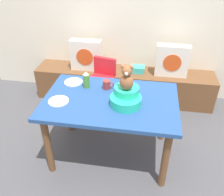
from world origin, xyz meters
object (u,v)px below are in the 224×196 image
object	(u,v)px
pillow_floral_left	(86,55)
dining_table	(110,108)
teddy_bear	(127,78)
book_stack	(137,69)
infant_seat_teal	(126,97)
dinner_plate_near	(59,101)
dinner_plate_far	(73,82)
pillow_floral_right	(172,61)
ketchup_bottle	(86,80)
highchair	(101,80)
coffee_mug	(107,85)

from	to	relation	value
pillow_floral_left	dining_table	xyz separation A→B (m)	(0.55, -1.16, -0.04)
dining_table	teddy_bear	distance (m)	0.42
book_stack	teddy_bear	xyz separation A→B (m)	(-0.03, -1.23, 0.51)
infant_seat_teal	dinner_plate_near	size ratio (longest dim) A/B	1.65
dinner_plate_near	dinner_plate_far	bearing A→B (deg)	85.07
book_stack	pillow_floral_left	bearing A→B (deg)	-178.39
pillow_floral_right	ketchup_bottle	size ratio (longest dim) A/B	2.38
dining_table	infant_seat_teal	world-z (taller)	infant_seat_teal
pillow_floral_left	book_stack	distance (m)	0.77
teddy_bear	infant_seat_teal	bearing A→B (deg)	90.00
pillow_floral_left	highchair	distance (m)	0.54
pillow_floral_left	teddy_bear	xyz separation A→B (m)	(0.71, -1.21, 0.34)
book_stack	ketchup_bottle	distance (m)	1.15
pillow_floral_left	dining_table	bearing A→B (deg)	-64.59
dining_table	infant_seat_teal	size ratio (longest dim) A/B	4.03
ketchup_bottle	infant_seat_teal	bearing A→B (deg)	-28.13
coffee_mug	dining_table	bearing A→B (deg)	-70.40
book_stack	dinner_plate_far	world-z (taller)	dinner_plate_far
pillow_floral_right	highchair	distance (m)	1.01
book_stack	infant_seat_teal	distance (m)	1.27
ketchup_bottle	teddy_bear	bearing A→B (deg)	-28.18
dining_table	coffee_mug	bearing A→B (deg)	109.60
ketchup_bottle	dinner_plate_far	distance (m)	0.20
pillow_floral_right	pillow_floral_left	bearing A→B (deg)	180.00
dining_table	dinner_plate_near	bearing A→B (deg)	-165.96
dining_table	coffee_mug	size ratio (longest dim) A/B	11.08
book_stack	teddy_bear	world-z (taller)	teddy_bear
book_stack	dining_table	xyz separation A→B (m)	(-0.19, -1.18, 0.13)
pillow_floral_right	teddy_bear	bearing A→B (deg)	-112.37
infant_seat_teal	ketchup_bottle	xyz separation A→B (m)	(-0.45, 0.24, 0.02)
book_stack	teddy_bear	distance (m)	1.33
teddy_bear	dinner_plate_near	size ratio (longest dim) A/B	1.25
dining_table	ketchup_bottle	xyz separation A→B (m)	(-0.29, 0.19, 0.19)
book_stack	highchair	xyz separation A→B (m)	(-0.44, -0.44, 0.02)
pillow_floral_right	coffee_mug	xyz separation A→B (m)	(-0.73, -0.96, 0.11)
highchair	coffee_mug	world-z (taller)	coffee_mug
pillow_floral_left	pillow_floral_right	distance (m)	1.21
highchair	coffee_mug	distance (m)	0.63
dining_table	coffee_mug	world-z (taller)	coffee_mug
book_stack	infant_seat_teal	world-z (taller)	infant_seat_teal
book_stack	dinner_plate_near	xyz separation A→B (m)	(-0.69, -1.31, 0.24)
highchair	ketchup_bottle	xyz separation A→B (m)	(-0.04, -0.55, 0.31)
infant_seat_teal	highchair	bearing A→B (deg)	117.09
coffee_mug	dinner_plate_near	xyz separation A→B (m)	(-0.42, -0.32, -0.04)
pillow_floral_left	ketchup_bottle	size ratio (longest dim) A/B	2.38
pillow_floral_left	infant_seat_teal	world-z (taller)	same
pillow_floral_right	book_stack	distance (m)	0.50
infant_seat_teal	pillow_floral_right	bearing A→B (deg)	67.62
book_stack	infant_seat_teal	xyz separation A→B (m)	(-0.03, -1.23, 0.31)
pillow_floral_left	dinner_plate_near	world-z (taller)	pillow_floral_left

